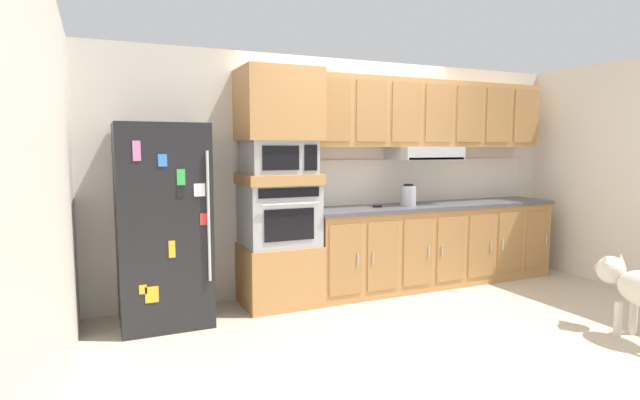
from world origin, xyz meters
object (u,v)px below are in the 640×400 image
refrigerator (163,225)px  microwave (279,157)px  electric_kettle (408,196)px  dog (637,287)px  screwdriver (377,206)px  built_in_oven (279,214)px

refrigerator → microwave: refrigerator is taller
electric_kettle → dog: 2.26m
microwave → electric_kettle: microwave is taller
microwave → screwdriver: size_ratio=4.04×
refrigerator → built_in_oven: size_ratio=2.51×
screwdriver → electric_kettle: size_ratio=0.66×
built_in_oven → electric_kettle: bearing=-1.8°
microwave → dog: 3.27m
refrigerator → screwdriver: 2.21m
screwdriver → built_in_oven: bearing=179.4°
built_in_oven → screwdriver: (1.10, -0.01, 0.03)m
built_in_oven → dog: (2.33, -2.05, -0.47)m
screwdriver → dog: bearing=-58.9°
built_in_oven → screwdriver: 1.10m
microwave → dog: size_ratio=0.71×
electric_kettle → dog: bearing=-66.7°
built_in_oven → dog: 3.14m
refrigerator → screwdriver: size_ratio=11.04×
electric_kettle → microwave: bearing=178.2°
screwdriver → electric_kettle: bearing=-5.6°
dog → microwave: bearing=56.6°
refrigerator → microwave: (1.11, 0.07, 0.58)m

